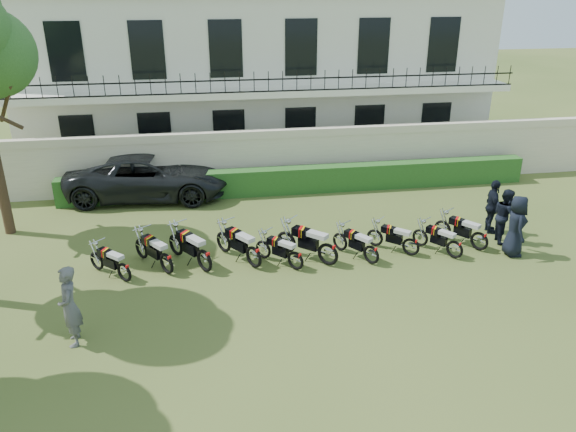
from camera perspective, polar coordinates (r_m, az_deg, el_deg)
name	(u,v)px	position (r m, az deg, el deg)	size (l,w,h in m)	color
ground	(311,287)	(15.21, 2.36, -7.22)	(100.00, 100.00, 0.00)	#3D5120
perimeter_wall	(272,158)	(22.01, -1.68, 5.89)	(30.00, 0.35, 2.30)	beige
hedge	(300,180)	(21.62, 1.25, 3.69)	(18.00, 0.60, 1.00)	#234318
building	(254,69)	(27.24, -3.45, 14.67)	(20.40, 9.60, 7.40)	silver
motorcycle_0	(124,268)	(15.86, -16.35, -5.09)	(1.28, 1.26, 0.94)	black
motorcycle_1	(166,259)	(15.95, -12.27, -4.25)	(1.19, 1.62, 1.05)	black
motorcycle_2	(204,255)	(15.85, -8.51, -3.99)	(1.27, 1.76, 1.13)	black
motorcycle_3	(254,252)	(15.93, -3.51, -3.67)	(1.24, 1.72, 1.10)	black
motorcycle_4	(296,256)	(15.82, 0.78, -4.11)	(1.26, 1.31, 0.94)	black
motorcycle_5	(328,249)	(16.06, 4.10, -3.36)	(1.62, 1.53, 1.16)	black
motorcycle_6	(372,250)	(16.32, 8.49, -3.48)	(1.06, 1.50, 0.96)	black
motorcycle_7	(411,243)	(17.02, 12.41, -2.67)	(1.32, 1.22, 0.93)	black
motorcycle_8	(455,245)	(17.18, 16.62, -2.87)	(1.09, 1.43, 0.94)	black
motorcycle_9	(480,237)	(17.89, 18.92, -2.01)	(1.16, 1.54, 1.00)	black
suv	(148,176)	(21.67, -13.99, 3.96)	(2.74, 5.93, 1.65)	black
inspector	(70,306)	(13.46, -21.31, -8.56)	(0.70, 0.46, 1.92)	#5E5D63
officer_3	(516,226)	(17.83, 22.14, -0.93)	(0.91, 0.59, 1.86)	black
officer_4	(505,216)	(18.65, 21.22, 0.03)	(0.84, 0.65, 1.73)	black
officer_5	(493,207)	(19.16, 20.06, 0.90)	(1.05, 0.44, 1.78)	black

